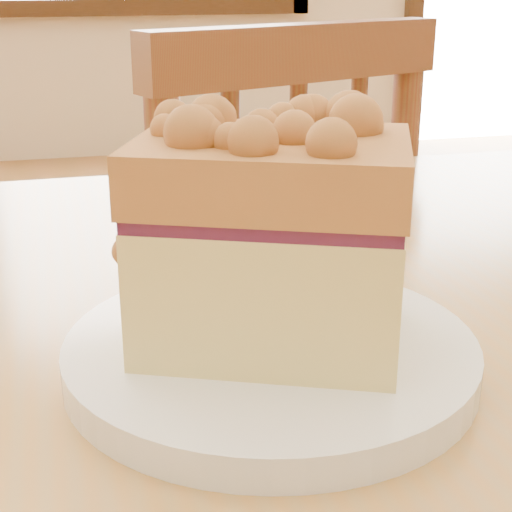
{
  "coord_description": "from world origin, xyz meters",
  "views": [
    {
      "loc": [
        -0.14,
        -0.21,
        0.94
      ],
      "look_at": [
        -0.05,
        0.16,
        0.8
      ],
      "focal_mm": 55.0,
      "sensor_mm": 36.0,
      "label": 1
    }
  ],
  "objects_px": {
    "cafe_chair_main": "(227,352)",
    "plate": "(270,355)",
    "cafe_table_main": "(496,492)",
    "cake_slice": "(267,228)"
  },
  "relations": [
    {
      "from": "cafe_chair_main",
      "to": "plate",
      "type": "bearing_deg",
      "value": 58.72
    },
    {
      "from": "cafe_table_main",
      "to": "cafe_chair_main",
      "type": "height_order",
      "value": "cafe_chair_main"
    },
    {
      "from": "plate",
      "to": "cafe_chair_main",
      "type": "bearing_deg",
      "value": 80.34
    },
    {
      "from": "cafe_table_main",
      "to": "cake_slice",
      "type": "relative_size",
      "value": 8.75
    },
    {
      "from": "cafe_table_main",
      "to": "plate",
      "type": "xyz_separation_m",
      "value": [
        -0.13,
        0.01,
        0.1
      ]
    },
    {
      "from": "plate",
      "to": "cake_slice",
      "type": "distance_m",
      "value": 0.07
    },
    {
      "from": "cafe_table_main",
      "to": "cafe_chair_main",
      "type": "relative_size",
      "value": 1.47
    },
    {
      "from": "plate",
      "to": "cake_slice",
      "type": "xyz_separation_m",
      "value": [
        -0.0,
        -0.0,
        0.07
      ]
    },
    {
      "from": "cafe_chair_main",
      "to": "cake_slice",
      "type": "xyz_separation_m",
      "value": [
        -0.1,
        -0.59,
        0.37
      ]
    },
    {
      "from": "cake_slice",
      "to": "cafe_table_main",
      "type": "bearing_deg",
      "value": 16.73
    }
  ]
}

